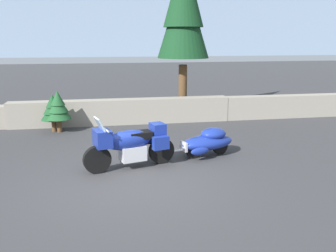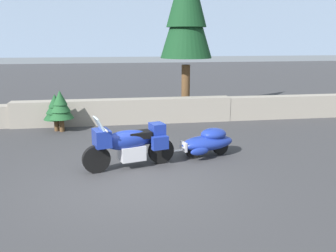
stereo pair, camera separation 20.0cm
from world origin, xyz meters
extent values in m
plane|color=#38383A|center=(0.00, 0.00, 0.00)|extent=(80.00, 80.00, 0.00)
cube|color=gray|center=(0.00, 5.66, 0.46)|extent=(8.00, 0.56, 0.91)
cube|color=gray|center=(8.00, 5.66, 0.44)|extent=(8.00, 0.52, 0.88)
cube|color=#7F93AD|center=(0.00, 95.70, 8.00)|extent=(240.00, 80.00, 16.00)
cylinder|color=black|center=(-0.85, 0.61, 0.33)|extent=(0.67, 0.31, 0.66)
cylinder|color=black|center=(0.74, 1.04, 0.33)|extent=(0.67, 0.31, 0.66)
cube|color=silver|center=(-0.01, 0.84, 0.38)|extent=(0.69, 0.58, 0.36)
ellipsoid|color=navy|center=(-0.10, 0.81, 0.71)|extent=(1.27, 0.74, 0.48)
cube|color=navy|center=(-0.71, 0.65, 0.83)|extent=(0.48, 0.60, 0.40)
cube|color=#9EB7C6|center=(-0.75, 0.63, 1.16)|extent=(0.30, 0.47, 0.34)
cube|color=black|center=(0.19, 0.89, 0.81)|extent=(0.63, 0.49, 0.16)
cube|color=navy|center=(0.65, 1.01, 0.91)|extent=(0.41, 0.47, 0.28)
cube|color=navy|center=(0.68, 0.71, 0.63)|extent=(0.43, 0.26, 0.32)
cube|color=navy|center=(0.52, 1.29, 0.63)|extent=(0.43, 0.26, 0.32)
cylinder|color=silver|center=(-0.66, 0.66, 1.06)|extent=(0.22, 0.69, 0.04)
cylinder|color=silver|center=(-0.80, 0.62, 0.58)|extent=(0.26, 0.13, 0.54)
cylinder|color=black|center=(1.65, 1.28, 0.22)|extent=(0.45, 0.21, 0.44)
cylinder|color=black|center=(2.44, 1.50, 0.22)|extent=(0.45, 0.21, 0.44)
ellipsoid|color=navy|center=(2.05, 1.39, 0.38)|extent=(1.63, 1.05, 0.40)
ellipsoid|color=navy|center=(2.22, 1.44, 0.60)|extent=(0.84, 0.73, 0.32)
cube|color=silver|center=(1.36, 1.21, 0.36)|extent=(0.14, 0.32, 0.24)
ellipsoid|color=navy|center=(1.73, 0.97, 0.28)|extent=(0.54, 0.27, 0.20)
ellipsoid|color=navy|center=(1.56, 1.59, 0.28)|extent=(0.54, 0.27, 0.20)
cylinder|color=silver|center=(0.98, 1.10, 0.27)|extent=(0.69, 0.23, 0.05)
cylinder|color=brown|center=(2.54, 6.75, 1.03)|extent=(0.34, 0.34, 2.06)
cone|color=#143D1E|center=(2.54, 6.75, 3.96)|extent=(2.03, 2.03, 3.26)
cylinder|color=brown|center=(-2.33, 4.89, 0.18)|extent=(0.16, 0.16, 0.37)
cone|color=#194723|center=(-2.33, 4.89, 0.71)|extent=(0.82, 0.82, 0.58)
cone|color=#194723|center=(-2.33, 4.89, 0.88)|extent=(0.64, 0.64, 0.51)
cone|color=#194723|center=(-2.33, 4.89, 1.06)|extent=(0.45, 0.45, 0.44)
cylinder|color=brown|center=(-2.15, 4.78, 0.20)|extent=(0.16, 0.16, 0.41)
cone|color=#1E5128|center=(-2.15, 4.78, 0.78)|extent=(0.85, 0.85, 0.64)
cone|color=#1E5128|center=(-2.15, 4.78, 0.98)|extent=(0.66, 0.66, 0.56)
cone|color=#1E5128|center=(-2.15, 4.78, 1.17)|extent=(0.47, 0.47, 0.48)
camera|label=1|loc=(-0.65, -7.70, 3.10)|focal=39.18mm
camera|label=2|loc=(-0.45, -7.74, 3.10)|focal=39.18mm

